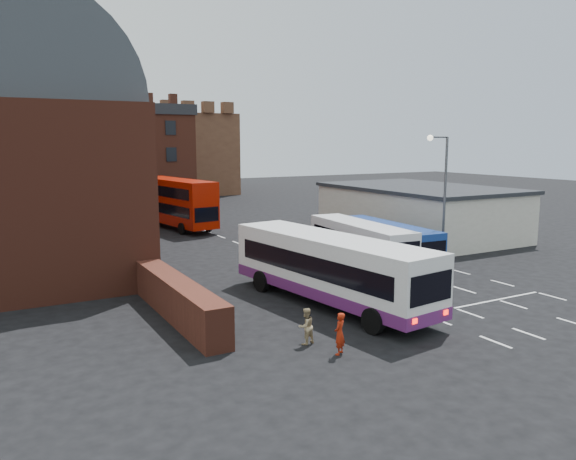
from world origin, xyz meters
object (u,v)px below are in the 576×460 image
bus_white_inbound (360,240)px  bus_red_double (176,202)px  bus_blue (387,239)px  pedestrian_beige (306,326)px  street_lamp (442,188)px  bus_white_outbound (330,265)px  pedestrian_red (340,334)px

bus_white_inbound → bus_red_double: bus_red_double is taller
bus_blue → pedestrian_beige: size_ratio=6.40×
bus_red_double → street_lamp: bearing=104.6°
street_lamp → pedestrian_beige: bearing=-151.4°
bus_white_outbound → pedestrian_beige: bus_white_outbound is taller
street_lamp → pedestrian_beige: (-15.10, -8.23, -4.33)m
bus_white_inbound → bus_blue: (1.93, -0.38, -0.09)m
bus_red_double → pedestrian_red: size_ratio=7.13×
bus_white_inbound → pedestrian_beige: bearing=50.4°
pedestrian_beige → pedestrian_red: bearing=98.8°
bus_white_inbound → pedestrian_red: 16.35m
bus_white_outbound → bus_blue: 11.06m
bus_blue → bus_red_double: size_ratio=0.81×
bus_blue → pedestrian_red: bearing=48.8°
bus_blue → street_lamp: bearing=136.2°
bus_white_outbound → street_lamp: (11.21, 4.03, 3.06)m
bus_white_inbound → bus_white_outbound: bearing=49.5°
pedestrian_beige → bus_white_inbound: bearing=-145.2°
bus_white_outbound → bus_red_double: bus_red_double is taller
bus_red_double → street_lamp: (10.09, -23.52, 2.65)m
bus_white_inbound → pedestrian_beige: bus_white_inbound is taller
bus_white_inbound → pedestrian_beige: size_ratio=6.79×
pedestrian_red → street_lamp: bearing=179.0°
street_lamp → bus_white_inbound: bearing=145.7°
pedestrian_red → bus_blue: bearing=-169.8°
bus_white_outbound → bus_white_inbound: bus_white_outbound is taller
bus_red_double → pedestrian_beige: bearing=72.5°
bus_blue → pedestrian_red: bus_blue is taller
bus_red_double → street_lamp: size_ratio=1.39×
bus_white_inbound → bus_red_double: (-5.85, 20.63, 0.82)m
street_lamp → bus_white_outbound: bearing=-160.2°
bus_red_double → street_lamp: 25.73m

